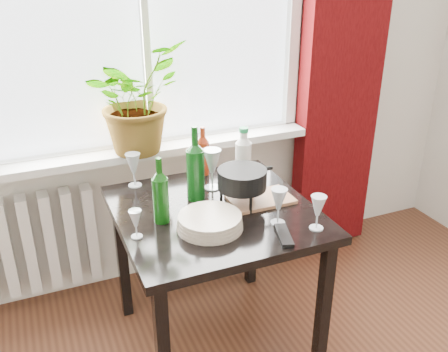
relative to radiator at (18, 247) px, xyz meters
name	(u,v)px	position (x,y,z in m)	size (l,w,h in m)	color
windowsill	(155,148)	(0.75, -0.03, 0.44)	(1.72, 0.20, 0.04)	white
curtain	(344,44)	(1.87, -0.06, 0.92)	(0.50, 0.12, 2.56)	#380506
radiator	(18,247)	(0.00, 0.00, 0.00)	(0.80, 0.10, 0.55)	silver
table	(215,227)	(0.85, -0.63, 0.27)	(0.85, 0.85, 0.74)	black
potted_plant	(135,99)	(0.66, -0.07, 0.74)	(0.49, 0.42, 0.54)	#2B761F
wine_bottle_left	(160,190)	(0.61, -0.64, 0.51)	(0.07, 0.07, 0.29)	#0C400C
wine_bottle_right	(195,163)	(0.81, -0.50, 0.54)	(0.08, 0.08, 0.35)	#0B3B0F
bottle_amber	(203,151)	(0.94, -0.26, 0.49)	(0.06, 0.06, 0.25)	maroon
cleaning_bottle	(243,154)	(1.09, -0.40, 0.50)	(0.08, 0.08, 0.27)	white
wineglass_front_right	(278,206)	(1.05, -0.85, 0.44)	(0.07, 0.07, 0.16)	silver
wineglass_far_right	(318,212)	(1.17, -0.95, 0.44)	(0.07, 0.07, 0.15)	silver
wineglass_back_center	(212,169)	(0.92, -0.43, 0.46)	(0.09, 0.09, 0.20)	#B2BCC0
wineglass_back_left	(134,170)	(0.58, -0.26, 0.45)	(0.07, 0.07, 0.17)	silver
wineglass_front_left	(136,224)	(0.48, -0.73, 0.42)	(0.05, 0.05, 0.12)	silver
plate_stack	(210,222)	(0.77, -0.77, 0.39)	(0.27, 0.27, 0.06)	beige
fondue_pot	(242,187)	(0.98, -0.63, 0.45)	(0.25, 0.22, 0.17)	black
tv_remote	(284,235)	(1.02, -0.95, 0.37)	(0.05, 0.16, 0.02)	black
cutting_board	(261,199)	(1.07, -0.64, 0.37)	(0.29, 0.18, 0.02)	#A16B48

